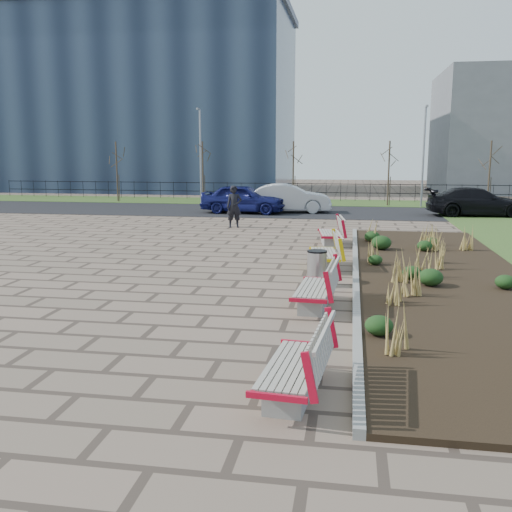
% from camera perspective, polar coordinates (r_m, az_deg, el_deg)
% --- Properties ---
extents(ground, '(120.00, 120.00, 0.00)m').
position_cam_1_polar(ground, '(11.57, -9.90, -6.83)').
color(ground, '#745F4F').
rests_on(ground, ground).
extents(planting_bed, '(4.50, 18.00, 0.10)m').
position_cam_1_polar(planting_bed, '(15.96, 18.33, -2.23)').
color(planting_bed, black).
rests_on(planting_bed, ground).
extents(planting_curb, '(0.16, 18.00, 0.15)m').
position_cam_1_polar(planting_curb, '(15.76, 9.93, -1.91)').
color(planting_curb, gray).
rests_on(planting_curb, ground).
extents(grass_verge_far, '(80.00, 5.00, 0.04)m').
position_cam_1_polar(grass_verge_far, '(38.73, 3.93, 5.40)').
color(grass_verge_far, '#33511E').
rests_on(grass_verge_far, ground).
extents(road, '(80.00, 7.00, 0.02)m').
position_cam_1_polar(road, '(32.79, 2.90, 4.48)').
color(road, black).
rests_on(road, ground).
extents(bench_a, '(1.09, 2.17, 1.00)m').
position_cam_1_polar(bench_a, '(8.12, 3.69, -10.52)').
color(bench_a, red).
rests_on(bench_a, ground).
extents(bench_b, '(1.03, 2.15, 1.00)m').
position_cam_1_polar(bench_b, '(12.59, 5.87, -2.95)').
color(bench_b, '#B60C23').
rests_on(bench_b, ground).
extents(bench_c, '(1.15, 2.19, 1.00)m').
position_cam_1_polar(bench_c, '(16.89, 6.84, 0.47)').
color(bench_c, yellow).
rests_on(bench_c, ground).
extents(bench_d, '(1.14, 2.19, 1.00)m').
position_cam_1_polar(bench_d, '(21.16, 7.40, 2.46)').
color(bench_d, '#B40C24').
rests_on(bench_d, ground).
extents(litter_bin, '(0.50, 0.50, 0.89)m').
position_cam_1_polar(litter_bin, '(14.69, 6.10, -1.24)').
color(litter_bin, '#B2B2B7').
rests_on(litter_bin, ground).
extents(pedestrian, '(0.79, 0.63, 1.89)m').
position_cam_1_polar(pedestrian, '(25.75, -2.20, 4.96)').
color(pedestrian, black).
rests_on(pedestrian, ground).
extents(car_blue, '(4.82, 2.28, 1.59)m').
position_cam_1_polar(car_blue, '(31.72, -1.28, 5.75)').
color(car_blue, '#131653').
rests_on(car_blue, road).
extents(car_silver, '(4.96, 2.20, 1.58)m').
position_cam_1_polar(car_silver, '(32.18, 3.20, 5.80)').
color(car_silver, '#A5A7AD').
rests_on(car_silver, road).
extents(car_black, '(5.30, 2.52, 1.49)m').
position_cam_1_polar(car_black, '(32.41, 21.19, 5.07)').
color(car_black, black).
rests_on(car_black, road).
extents(tree_a, '(1.40, 1.40, 4.00)m').
position_cam_1_polar(tree_a, '(40.14, -13.74, 8.20)').
color(tree_a, '#4C3D2D').
rests_on(tree_a, grass_verge_far).
extents(tree_b, '(1.40, 1.40, 4.00)m').
position_cam_1_polar(tree_b, '(38.19, -5.35, 8.35)').
color(tree_b, '#4C3D2D').
rests_on(tree_b, grass_verge_far).
extents(tree_c, '(1.40, 1.40, 4.00)m').
position_cam_1_polar(tree_c, '(37.12, 3.74, 8.31)').
color(tree_c, '#4C3D2D').
rests_on(tree_c, grass_verge_far).
extents(tree_d, '(1.40, 1.40, 4.00)m').
position_cam_1_polar(tree_d, '(37.00, 13.12, 8.06)').
color(tree_d, '#4C3D2D').
rests_on(tree_d, grass_verge_far).
extents(tree_e, '(1.40, 1.40, 4.00)m').
position_cam_1_polar(tree_e, '(37.84, 22.30, 7.60)').
color(tree_e, '#4C3D2D').
rests_on(tree_e, grass_verge_far).
extents(lamp_west, '(0.24, 0.60, 6.00)m').
position_cam_1_polar(lamp_west, '(37.68, -5.57, 9.84)').
color(lamp_west, gray).
rests_on(lamp_west, grass_verge_far).
extents(lamp_east, '(0.24, 0.60, 6.00)m').
position_cam_1_polar(lamp_east, '(36.65, 16.40, 9.45)').
color(lamp_east, gray).
rests_on(lamp_east, grass_verge_far).
extents(railing_fence, '(44.00, 0.10, 1.20)m').
position_cam_1_polar(railing_fence, '(40.17, 4.16, 6.47)').
color(railing_fence, black).
rests_on(railing_fence, grass_verge_far).
extents(building_glass, '(40.00, 14.00, 15.00)m').
position_cam_1_polar(building_glass, '(56.74, -18.07, 14.08)').
color(building_glass, '#192338').
rests_on(building_glass, ground).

